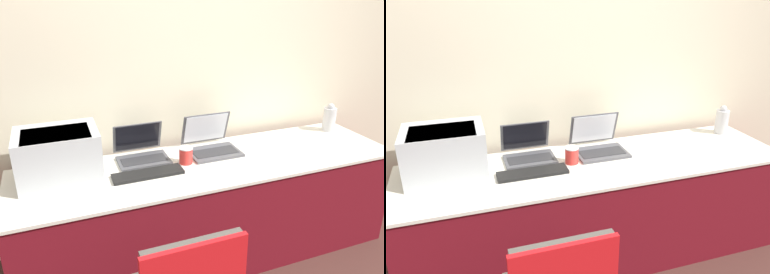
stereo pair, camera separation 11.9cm
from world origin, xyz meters
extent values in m
cube|color=beige|center=(0.00, 0.80, 1.30)|extent=(8.00, 0.05, 2.60)
cube|color=maroon|center=(0.00, 0.34, 0.35)|extent=(2.55, 0.68, 0.71)
cube|color=silver|center=(0.00, 0.34, 0.72)|extent=(2.57, 0.70, 0.02)
cube|color=#B2B7BC|center=(-0.94, 0.46, 0.88)|extent=(0.47, 0.36, 0.30)
cube|color=#51565B|center=(-0.94, 0.43, 1.00)|extent=(0.38, 0.28, 0.05)
cube|color=#4C4C51|center=(-0.42, 0.50, 0.74)|extent=(0.33, 0.22, 0.02)
cube|color=#2D2D30|center=(-0.42, 0.49, 0.75)|extent=(0.29, 0.12, 0.00)
cube|color=#4C4C51|center=(-0.42, 0.65, 0.85)|extent=(0.33, 0.08, 0.21)
cube|color=black|center=(-0.42, 0.64, 0.85)|extent=(0.30, 0.07, 0.19)
cube|color=#4C4C51|center=(0.07, 0.45, 0.74)|extent=(0.35, 0.25, 0.02)
cube|color=#2D2D30|center=(0.07, 0.44, 0.75)|extent=(0.31, 0.13, 0.00)
cube|color=#4C4C51|center=(0.07, 0.61, 0.86)|extent=(0.35, 0.08, 0.24)
cube|color=silver|center=(0.07, 0.61, 0.86)|extent=(0.32, 0.07, 0.21)
cube|color=black|center=(-0.45, 0.30, 0.74)|extent=(0.44, 0.13, 0.02)
cylinder|color=red|center=(-0.17, 0.38, 0.78)|extent=(0.09, 0.09, 0.10)
cylinder|color=white|center=(-0.17, 0.38, 0.83)|extent=(0.09, 0.09, 0.01)
cylinder|color=silver|center=(1.12, 0.54, 0.82)|extent=(0.10, 0.10, 0.19)
sphere|color=silver|center=(1.12, 0.54, 0.92)|extent=(0.05, 0.05, 0.05)
camera|label=1|loc=(-0.93, -1.71, 1.80)|focal=35.00mm
camera|label=2|loc=(-0.82, -1.75, 1.80)|focal=35.00mm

